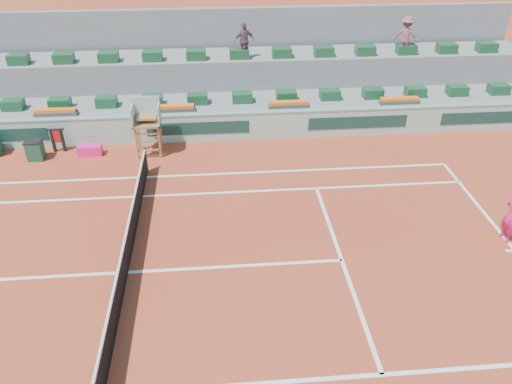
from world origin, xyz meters
TOP-DOWN VIEW (x-y plane):
  - ground at (0.00, 0.00)m, footprint 90.00×90.00m
  - seating_tier_lower at (0.00, 10.70)m, footprint 36.00×4.00m
  - seating_tier_upper at (0.00, 12.30)m, footprint 36.00×2.40m
  - stadium_back_wall at (0.00, 13.90)m, footprint 36.00×0.40m
  - player_bag at (-2.49, 7.53)m, footprint 0.97×0.43m
  - spectator_mid at (4.25, 11.66)m, footprint 1.03×0.63m
  - spectator_right at (11.85, 11.62)m, footprint 1.33×1.09m
  - court_lines at (0.00, 0.00)m, footprint 23.89×11.09m
  - tennis_net at (0.00, 0.00)m, footprint 0.10×11.97m
  - advertising_hoarding at (0.02, 8.50)m, footprint 36.00×0.34m
  - umpire_chair at (0.00, 7.50)m, footprint 1.10×0.90m
  - seat_row_lower at (0.00, 9.80)m, footprint 32.90×0.60m
  - seat_row_upper at (0.00, 11.70)m, footprint 32.90×0.60m
  - flower_planters at (-1.50, 9.00)m, footprint 26.80×0.36m
  - drink_cooler_a at (-4.61, 7.34)m, footprint 0.65×0.57m
  - towel_rack at (-3.84, 7.97)m, footprint 0.66×0.11m
  - tennis_player at (11.85, 0.59)m, footprint 0.51×0.92m

SIDE VIEW (x-z plane):
  - ground at x=0.00m, z-range 0.00..0.00m
  - court_lines at x=0.00m, z-range 0.00..0.01m
  - player_bag at x=-2.49m, z-range 0.00..0.43m
  - drink_cooler_a at x=-4.61m, z-range 0.00..0.84m
  - tennis_net at x=0.00m, z-range -0.02..1.08m
  - seating_tier_lower at x=0.00m, z-range 0.00..1.20m
  - towel_rack at x=-3.84m, z-range 0.09..1.12m
  - advertising_hoarding at x=0.02m, z-range 0.00..1.26m
  - tennis_player at x=11.85m, z-range -0.23..2.05m
  - seating_tier_upper at x=0.00m, z-range 0.00..2.60m
  - flower_planters at x=-1.50m, z-range 1.19..1.47m
  - seat_row_lower at x=0.00m, z-range 1.20..1.64m
  - umpire_chair at x=0.00m, z-range 0.34..2.74m
  - stadium_back_wall at x=0.00m, z-range 0.00..4.40m
  - seat_row_upper at x=0.00m, z-range 2.60..3.04m
  - spectator_mid at x=4.25m, z-range 2.60..4.23m
  - spectator_right at x=11.85m, z-range 2.60..4.39m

